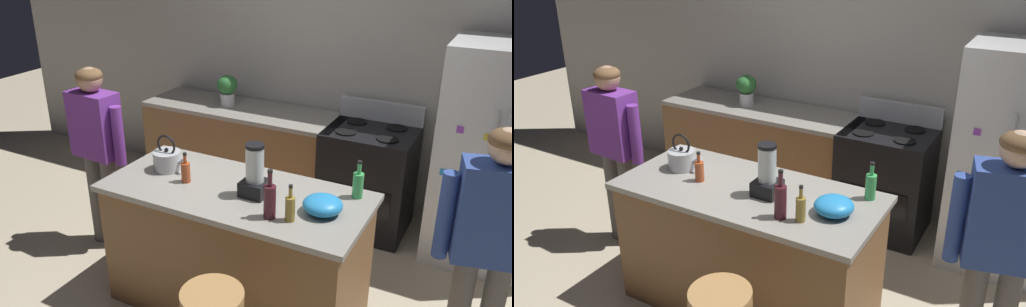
# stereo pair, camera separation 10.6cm
# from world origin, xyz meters

# --- Properties ---
(ground_plane) EXTENTS (14.00, 14.00, 0.00)m
(ground_plane) POSITION_xyz_m (0.00, 0.00, 0.00)
(ground_plane) COLOR beige
(back_wall) EXTENTS (8.00, 0.10, 2.70)m
(back_wall) POSITION_xyz_m (0.00, 1.95, 1.35)
(back_wall) COLOR #BCB7AD
(back_wall) RESTS_ON ground_plane
(kitchen_island) EXTENTS (1.80, 0.82, 0.95)m
(kitchen_island) POSITION_xyz_m (0.00, 0.00, 0.48)
(kitchen_island) COLOR brown
(kitchen_island) RESTS_ON ground_plane
(back_counter_run) EXTENTS (2.00, 0.64, 0.95)m
(back_counter_run) POSITION_xyz_m (-0.80, 1.55, 0.47)
(back_counter_run) COLOR brown
(back_counter_run) RESTS_ON ground_plane
(refrigerator) EXTENTS (0.90, 0.73, 1.80)m
(refrigerator) POSITION_xyz_m (1.50, 1.50, 0.90)
(refrigerator) COLOR silver
(refrigerator) RESTS_ON ground_plane
(stove_range) EXTENTS (0.76, 0.65, 1.13)m
(stove_range) POSITION_xyz_m (0.48, 1.52, 0.49)
(stove_range) COLOR black
(stove_range) RESTS_ON ground_plane
(person_by_island_left) EXTENTS (0.59, 0.24, 1.57)m
(person_by_island_left) POSITION_xyz_m (-1.42, 0.21, 0.95)
(person_by_island_left) COLOR #66605B
(person_by_island_left) RESTS_ON ground_plane
(person_by_sink_right) EXTENTS (0.59, 0.31, 1.62)m
(person_by_sink_right) POSITION_xyz_m (1.57, 0.12, 0.98)
(person_by_sink_right) COLOR #66605B
(person_by_sink_right) RESTS_ON ground_plane
(potted_plant) EXTENTS (0.20, 0.20, 0.30)m
(potted_plant) POSITION_xyz_m (-0.98, 1.55, 1.12)
(potted_plant) COLOR silver
(potted_plant) RESTS_ON back_counter_run
(blender_appliance) EXTENTS (0.17, 0.17, 0.36)m
(blender_appliance) POSITION_xyz_m (0.15, 0.00, 1.10)
(blender_appliance) COLOR black
(blender_appliance) RESTS_ON kitchen_island
(bottle_wine) EXTENTS (0.08, 0.08, 0.32)m
(bottle_wine) POSITION_xyz_m (0.37, -0.22, 1.07)
(bottle_wine) COLOR #471923
(bottle_wine) RESTS_ON kitchen_island
(bottle_vinegar) EXTENTS (0.06, 0.06, 0.24)m
(bottle_vinegar) POSITION_xyz_m (0.49, -0.19, 1.03)
(bottle_vinegar) COLOR olive
(bottle_vinegar) RESTS_ON kitchen_island
(bottle_cooking_sauce) EXTENTS (0.06, 0.06, 0.22)m
(bottle_cooking_sauce) POSITION_xyz_m (-0.36, -0.05, 1.03)
(bottle_cooking_sauce) COLOR #B24C26
(bottle_cooking_sauce) RESTS_ON kitchen_island
(bottle_soda) EXTENTS (0.07, 0.07, 0.26)m
(bottle_soda) POSITION_xyz_m (0.75, 0.28, 1.04)
(bottle_soda) COLOR #3FB259
(bottle_soda) RESTS_ON kitchen_island
(mixing_bowl) EXTENTS (0.25, 0.25, 0.11)m
(mixing_bowl) POSITION_xyz_m (0.63, -0.02, 1.00)
(mixing_bowl) COLOR #268CD8
(mixing_bowl) RESTS_ON kitchen_island
(tea_kettle) EXTENTS (0.28, 0.20, 0.27)m
(tea_kettle) POSITION_xyz_m (-0.59, 0.05, 1.03)
(tea_kettle) COLOR #B7BABF
(tea_kettle) RESTS_ON kitchen_island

